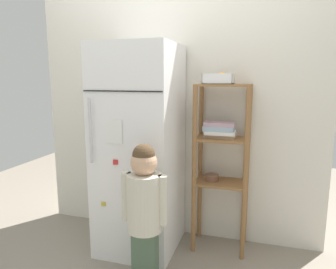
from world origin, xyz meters
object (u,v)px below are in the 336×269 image
child_standing (144,202)px  fruit_bin (221,79)px  refrigerator (140,150)px  pantry_shelf_unit (221,149)px

child_standing → fruit_bin: 1.07m
refrigerator → pantry_shelf_unit: size_ratio=1.22×
child_standing → pantry_shelf_unit: (0.40, 0.63, 0.24)m
fruit_bin → refrigerator: bearing=-167.1°
pantry_shelf_unit → child_standing: bearing=-122.5°
refrigerator → child_standing: size_ratio=1.67×
refrigerator → child_standing: 0.57m
fruit_bin → pantry_shelf_unit: bearing=57.1°
pantry_shelf_unit → fruit_bin: size_ratio=6.04×
fruit_bin → child_standing: bearing=-122.5°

